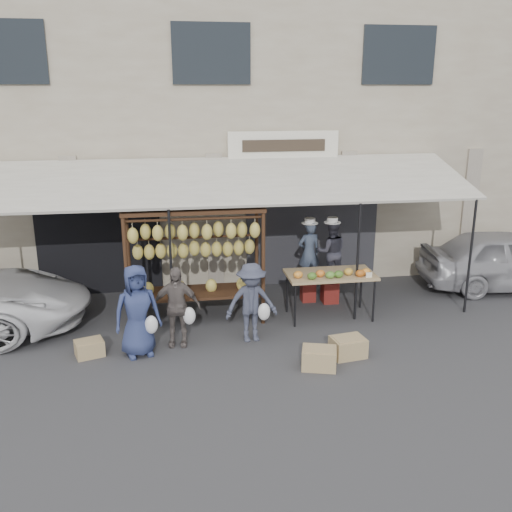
# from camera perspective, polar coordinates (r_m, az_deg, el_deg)

# --- Properties ---
(ground_plane) EXTENTS (90.00, 90.00, 0.00)m
(ground_plane) POSITION_cam_1_polar(r_m,az_deg,el_deg) (9.82, -2.16, -9.77)
(ground_plane) COLOR #2D2D30
(shophouse) EXTENTS (24.00, 6.15, 7.30)m
(shophouse) POSITION_cam_1_polar(r_m,az_deg,el_deg) (15.29, -5.32, 13.86)
(shophouse) COLOR #B1A891
(shophouse) RESTS_ON ground_plane
(awning) EXTENTS (10.00, 2.35, 2.92)m
(awning) POSITION_cam_1_polar(r_m,az_deg,el_deg) (11.21, -3.66, 7.39)
(awning) COLOR beige
(awning) RESTS_ON ground_plane
(banana_rack) EXTENTS (2.60, 0.90, 2.24)m
(banana_rack) POSITION_cam_1_polar(r_m,az_deg,el_deg) (10.70, -6.18, 1.37)
(banana_rack) COLOR #352011
(banana_rack) RESTS_ON ground_plane
(produce_table) EXTENTS (1.70, 0.90, 1.04)m
(produce_table) POSITION_cam_1_polar(r_m,az_deg,el_deg) (11.04, 7.54, -1.94)
(produce_table) COLOR tan
(produce_table) RESTS_ON ground_plane
(vendor_left) EXTENTS (0.53, 0.39, 1.32)m
(vendor_left) POSITION_cam_1_polar(r_m,az_deg,el_deg) (11.84, 5.32, 0.34)
(vendor_left) COLOR #3C485E
(vendor_left) RESTS_ON stool_left
(vendor_right) EXTENTS (0.68, 0.56, 1.30)m
(vendor_right) POSITION_cam_1_polar(r_m,az_deg,el_deg) (11.80, 7.53, 0.42)
(vendor_right) COLOR #2E2E39
(vendor_right) RESTS_ON stool_right
(customer_left) EXTENTS (0.88, 0.69, 1.58)m
(customer_left) POSITION_cam_1_polar(r_m,az_deg,el_deg) (9.69, -11.80, -5.40)
(customer_left) COLOR navy
(customer_left) RESTS_ON ground_plane
(customer_mid) EXTENTS (0.88, 0.45, 1.43)m
(customer_mid) POSITION_cam_1_polar(r_m,az_deg,el_deg) (9.97, -8.00, -5.03)
(customer_mid) COLOR #625854
(customer_mid) RESTS_ON ground_plane
(customer_right) EXTENTS (0.97, 0.61, 1.44)m
(customer_right) POSITION_cam_1_polar(r_m,az_deg,el_deg) (10.04, -0.48, -4.68)
(customer_right) COLOR #3A3E4F
(customer_right) RESTS_ON ground_plane
(stool_left) EXTENTS (0.34, 0.34, 0.40)m
(stool_left) POSITION_cam_1_polar(r_m,az_deg,el_deg) (12.11, 5.21, -3.57)
(stool_left) COLOR maroon
(stool_left) RESTS_ON ground_plane
(stool_right) EXTENTS (0.33, 0.33, 0.45)m
(stool_right) POSITION_cam_1_polar(r_m,az_deg,el_deg) (12.07, 7.37, -3.57)
(stool_right) COLOR maroon
(stool_right) RESTS_ON ground_plane
(crate_near_a) EXTENTS (0.64, 0.55, 0.33)m
(crate_near_a) POSITION_cam_1_polar(r_m,az_deg,el_deg) (9.37, 6.33, -10.12)
(crate_near_a) COLOR tan
(crate_near_a) RESTS_ON ground_plane
(crate_near_b) EXTENTS (0.61, 0.50, 0.33)m
(crate_near_b) POSITION_cam_1_polar(r_m,az_deg,el_deg) (9.81, 9.19, -8.98)
(crate_near_b) COLOR tan
(crate_near_b) RESTS_ON ground_plane
(crate_far) EXTENTS (0.54, 0.47, 0.27)m
(crate_far) POSITION_cam_1_polar(r_m,az_deg,el_deg) (10.11, -16.31, -8.84)
(crate_far) COLOR tan
(crate_far) RESTS_ON ground_plane
(sedan) EXTENTS (4.06, 2.01, 1.33)m
(sedan) POSITION_cam_1_polar(r_m,az_deg,el_deg) (13.88, 24.09, -0.33)
(sedan) COLOR #9E9DA2
(sedan) RESTS_ON ground_plane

